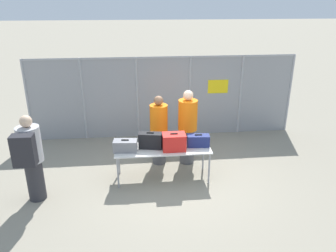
{
  "coord_description": "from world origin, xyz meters",
  "views": [
    {
      "loc": [
        -0.84,
        -6.54,
        3.87
      ],
      "look_at": [
        -0.08,
        0.63,
        1.05
      ],
      "focal_mm": 35.0,
      "sensor_mm": 36.0,
      "label": 1
    }
  ],
  "objects": [
    {
      "name": "security_worker_far",
      "position": [
        0.42,
        0.78,
        0.97
      ],
      "size": [
        0.46,
        0.46,
        1.87
      ],
      "rotation": [
        0.0,
        0.0,
        2.81
      ],
      "color": "#4C4C51",
      "rests_on": "ground_plane"
    },
    {
      "name": "suitcase_navy",
      "position": [
        0.54,
        0.06,
        0.89
      ],
      "size": [
        0.51,
        0.27,
        0.29
      ],
      "color": "navy",
      "rests_on": "inspection_table"
    },
    {
      "name": "ground_plane",
      "position": [
        0.0,
        0.0,
        0.0
      ],
      "size": [
        120.0,
        120.0,
        0.0
      ],
      "primitive_type": "plane",
      "color": "gray"
    },
    {
      "name": "suitcase_red",
      "position": [
        -0.02,
        -0.06,
        0.95
      ],
      "size": [
        0.5,
        0.35,
        0.39
      ],
      "color": "red",
      "rests_on": "inspection_table"
    },
    {
      "name": "suitcase_black",
      "position": [
        -0.53,
        0.07,
        0.94
      ],
      "size": [
        0.54,
        0.31,
        0.38
      ],
      "color": "black",
      "rests_on": "inspection_table"
    },
    {
      "name": "suitcase_grey",
      "position": [
        -1.08,
        -0.02,
        0.89
      ],
      "size": [
        0.53,
        0.32,
        0.27
      ],
      "color": "slate",
      "rests_on": "inspection_table"
    },
    {
      "name": "inspection_table",
      "position": [
        -0.26,
        0.03,
        0.71
      ],
      "size": [
        2.12,
        0.76,
        0.76
      ],
      "color": "silver",
      "rests_on": "ground_plane"
    },
    {
      "name": "utility_trailer",
      "position": [
        1.29,
        4.24,
        0.46
      ],
      "size": [
        3.9,
        2.34,
        0.79
      ],
      "color": "#B2B2B7",
      "rests_on": "ground_plane"
    },
    {
      "name": "security_worker_near",
      "position": [
        -0.28,
        0.82,
        0.9
      ],
      "size": [
        0.43,
        0.43,
        1.74
      ],
      "rotation": [
        0.0,
        0.0,
        2.93
      ],
      "color": "#4C4C51",
      "rests_on": "ground_plane"
    },
    {
      "name": "fence_section",
      "position": [
        0.01,
        2.59,
        1.23
      ],
      "size": [
        7.71,
        0.07,
        2.36
      ],
      "color": "#9EA0A5",
      "rests_on": "ground_plane"
    },
    {
      "name": "traveler_hooded",
      "position": [
        -2.91,
        -0.57,
        1.0
      ],
      "size": [
        0.45,
        0.7,
        1.82
      ],
      "rotation": [
        0.0,
        0.0,
        0.16
      ],
      "color": "#2D2D33",
      "rests_on": "ground_plane"
    }
  ]
}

